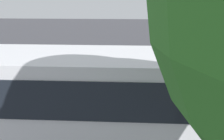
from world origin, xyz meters
TOP-DOWN VIEW (x-y plane):
  - ground_plane at (0.00, 0.00)m, footprint 80.00×80.00m
  - tour_bus at (0.95, 5.42)m, footprint 9.74×2.58m
  - spectator_far_left at (-1.38, 2.44)m, footprint 0.58×0.37m
  - spectator_left at (-0.10, 2.46)m, footprint 0.57×0.31m
  - spectator_centre at (1.07, 2.78)m, footprint 0.57×0.39m
  - spectator_right at (2.37, 2.56)m, footprint 0.57×0.31m
  - parked_motorcycle_silver at (2.57, 3.06)m, footprint 2.05×0.58m
  - stunt_motorcycle at (3.15, -3.13)m, footprint 1.84×0.75m
  - traffic_cone at (0.68, -4.00)m, footprint 0.34×0.34m
  - bay_line_b at (-3.06, -1.53)m, footprint 0.24×3.75m
  - bay_line_c at (-0.37, -1.53)m, footprint 0.26×4.26m
  - bay_line_d at (2.32, -1.53)m, footprint 0.26×4.41m
  - bay_line_e at (5.00, -1.53)m, footprint 0.24×3.71m

SIDE VIEW (x-z plane):
  - ground_plane at x=0.00m, z-range 0.00..0.00m
  - bay_line_b at x=-3.06m, z-range 0.00..0.01m
  - bay_line_c at x=-0.37m, z-range 0.00..0.01m
  - bay_line_d at x=2.32m, z-range 0.00..0.01m
  - bay_line_e at x=5.00m, z-range 0.00..0.01m
  - traffic_cone at x=0.68m, z-range -0.01..0.62m
  - parked_motorcycle_silver at x=2.57m, z-range -0.01..0.97m
  - spectator_far_left at x=-1.38m, z-range 0.15..1.83m
  - stunt_motorcycle at x=3.15m, z-range 0.10..2.01m
  - spectator_right at x=2.37m, z-range 0.17..1.95m
  - spectator_left at x=-0.10m, z-range 0.18..1.97m
  - spectator_centre at x=1.07m, z-range 0.19..2.01m
  - tour_bus at x=0.95m, z-range 0.02..3.27m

